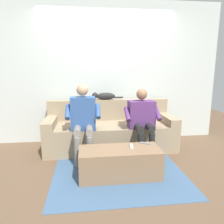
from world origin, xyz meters
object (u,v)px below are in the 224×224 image
Objects in this scene: couch at (110,132)px; person_right_seated at (83,118)px; cat_on_backrest at (104,96)px; coffee_table at (120,163)px; person_left_seated at (142,118)px; remote_white at (131,146)px; remote_gray at (145,143)px.

person_right_seated is at bearing 39.96° from couch.
coffee_table is at bearing 93.81° from cat_on_backrest.
person_left_seated reaches higher than cat_on_backrest.
coffee_table is 7.99× the size of remote_white.
couch is at bearing -38.14° from person_left_seated.
remote_white is (0.31, 0.63, -0.24)m from person_left_seated.
person_right_seated is at bearing 60.58° from cat_on_backrest.
remote_white reaches higher than coffee_table.
person_right_seated reaches higher than remote_white.
person_left_seated reaches higher than remote_white.
person_right_seated is 2.02× the size of cat_on_backrest.
person_right_seated is at bearing 1.51° from person_left_seated.
remote_gray reaches higher than coffee_table.
person_right_seated reaches higher than person_left_seated.
person_left_seated is at bearing -178.49° from person_right_seated.
cat_on_backrest is at bearing -160.97° from remote_white.
person_right_seated reaches higher than remote_gray.
couch is at bearing 107.43° from cat_on_backrest.
remote_gray is at bearing 148.39° from person_right_seated.
cat_on_backrest is at bearing -49.39° from person_left_seated.
couch is 1.91× the size of person_right_seated.
person_left_seated is 0.74m from remote_white.
couch is 2.11× the size of coffee_table.
person_left_seated is 7.71× the size of remote_gray.
person_left_seated is (-0.48, 0.37, 0.34)m from couch.
remote_gray is at bearing 80.54° from person_left_seated.
coffee_table is at bearing 90.00° from couch.
couch reaches higher than remote_gray.
cat_on_backrest reaches higher than coffee_table.
remote_white is at bearing 101.28° from cat_on_backrest.
person_right_seated is 0.83m from cat_on_backrest.
couch reaches higher than remote_white.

